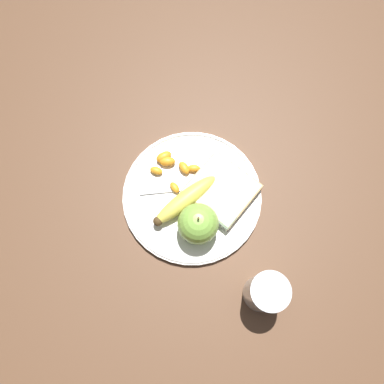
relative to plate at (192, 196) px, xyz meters
The scene contains 14 objects.
ground_plane 0.01m from the plate, ahead, with size 3.00×3.00×0.00m, color brown.
plate is the anchor object (origin of this frame).
juice_glass 0.23m from the plate, 16.21° to the right, with size 0.07×0.07×0.10m.
apple 0.08m from the plate, 41.04° to the right, with size 0.08×0.08×0.09m.
banana 0.03m from the plate, 89.48° to the right, with size 0.06×0.15×0.03m.
bread_slice 0.06m from the plate, 46.64° to the left, with size 0.12×0.11×0.02m.
fork 0.02m from the plate, 163.88° to the left, with size 0.13×0.13×0.00m.
jam_packet 0.08m from the plate, ahead, with size 0.04×0.03×0.02m.
orange_segment_0 0.06m from the plate, 145.61° to the left, with size 0.03×0.03×0.02m.
orange_segment_1 0.04m from the plate, 161.81° to the right, with size 0.03×0.02×0.01m.
orange_segment_2 0.06m from the plate, 125.66° to the left, with size 0.03×0.03×0.01m.
orange_segment_3 0.09m from the plate, 165.88° to the left, with size 0.04×0.04×0.02m.
orange_segment_4 0.09m from the plate, behind, with size 0.03×0.02×0.01m.
orange_segment_5 0.10m from the plate, 165.72° to the left, with size 0.03×0.04×0.02m.
Camera 1 is at (0.14, -0.17, 0.73)m, focal length 35.00 mm.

